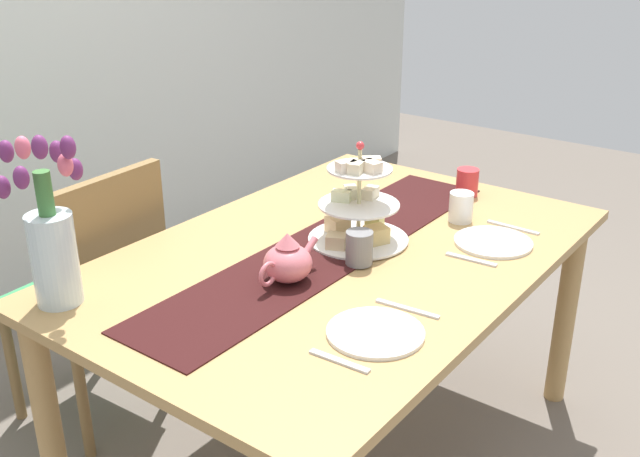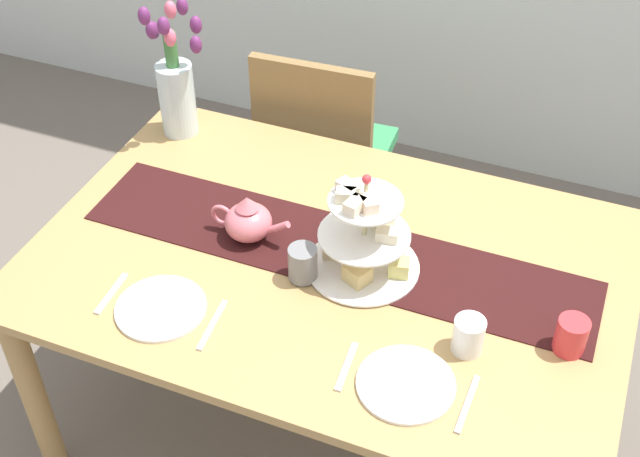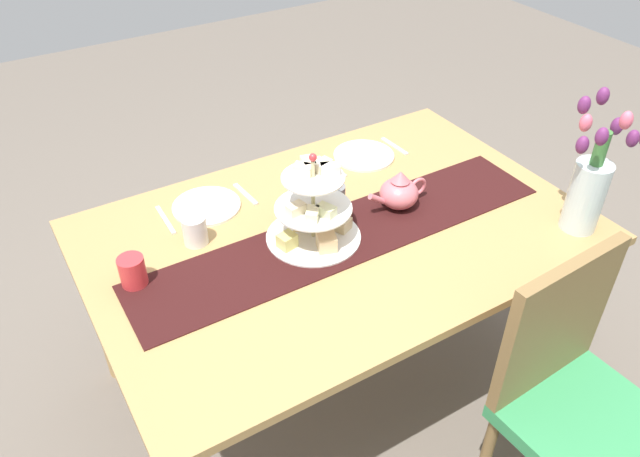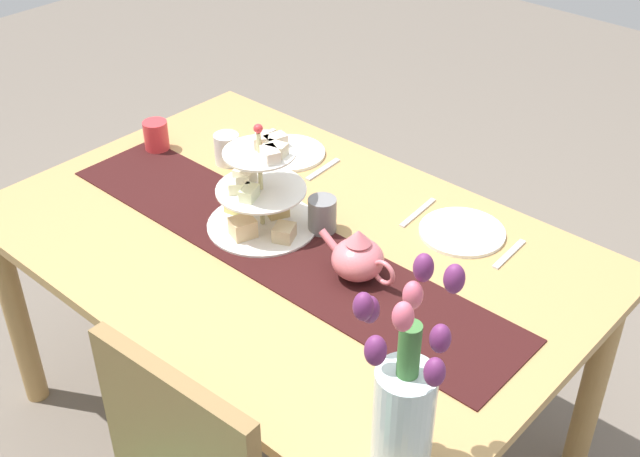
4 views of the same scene
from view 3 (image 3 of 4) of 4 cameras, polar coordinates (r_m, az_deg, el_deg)
name	(u,v)px [view 3 (image 3 of 4)]	position (r m, az deg, el deg)	size (l,w,h in m)	color
ground_plane	(335,375)	(2.52, 1.40, -13.27)	(8.00, 8.00, 0.00)	#6B6056
dining_table	(338,251)	(2.07, 1.66, -2.07)	(1.58, 1.05, 0.73)	tan
chair_left	(575,394)	(1.96, 22.34, -13.83)	(0.44, 0.44, 0.91)	olive
table_runner	(345,235)	(1.98, 2.30, -0.56)	(1.41, 0.28, 0.00)	black
tiered_cake_stand	(314,214)	(1.91, -0.57, 1.37)	(0.30, 0.30, 0.30)	beige
teapot	(399,192)	(2.09, 7.28, 3.33)	(0.24, 0.13, 0.14)	#D66B75
tulip_vase	(590,183)	(2.09, 23.50, 3.83)	(0.20, 0.22, 0.45)	silver
dinner_plate_left	(364,156)	(2.38, 4.03, 6.68)	(0.23, 0.23, 0.01)	white
fork_left	(394,146)	(2.46, 6.84, 7.50)	(0.02, 0.15, 0.01)	silver
knife_left	(331,166)	(2.32, 1.05, 5.71)	(0.01, 0.17, 0.01)	silver
dinner_plate_right	(206,206)	(2.13, -10.36, 2.04)	(0.23, 0.23, 0.01)	white
fork_right	(245,194)	(2.18, -6.85, 3.15)	(0.02, 0.15, 0.01)	silver
knife_right	(165,220)	(2.10, -13.97, 0.78)	(0.01, 0.17, 0.01)	silver
mug_grey	(334,198)	(2.06, 1.26, 2.79)	(0.08, 0.08, 0.10)	slate
mug_white_text	(195,230)	(1.96, -11.40, -0.16)	(0.08, 0.08, 0.10)	white
mug_orange	(133,272)	(1.85, -16.79, -3.80)	(0.08, 0.08, 0.10)	red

